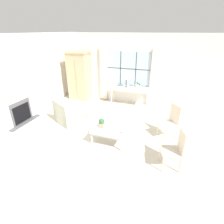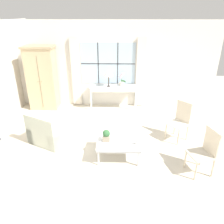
{
  "view_description": "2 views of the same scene",
  "coord_description": "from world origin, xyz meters",
  "px_view_note": "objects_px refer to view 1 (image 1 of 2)",
  "views": [
    {
      "loc": [
        1.82,
        -3.98,
        2.89
      ],
      "look_at": [
        0.25,
        0.35,
        0.71
      ],
      "focal_mm": 28.0,
      "sensor_mm": 36.0,
      "label": 1
    },
    {
      "loc": [
        0.34,
        -4.19,
        2.99
      ],
      "look_at": [
        0.21,
        0.28,
        0.95
      ],
      "focal_mm": 35.0,
      "sensor_mm": 36.0,
      "label": 2
    }
  ],
  "objects_px": {
    "table_lamp": "(126,76)",
    "side_chair_wooden": "(171,120)",
    "potted_orchid": "(137,83)",
    "coffee_table": "(111,130)",
    "fireplace": "(17,104)",
    "console_table": "(130,89)",
    "potted_plant_small": "(102,123)",
    "accent_chair_wooden": "(176,147)",
    "armoire": "(79,76)",
    "armchair_upholstered": "(70,115)",
    "pillar_candle": "(123,132)"
  },
  "relations": [
    {
      "from": "side_chair_wooden",
      "to": "table_lamp",
      "type": "bearing_deg",
      "value": 135.43
    },
    {
      "from": "potted_plant_small",
      "to": "side_chair_wooden",
      "type": "bearing_deg",
      "value": 24.76
    },
    {
      "from": "pillar_candle",
      "to": "fireplace",
      "type": "bearing_deg",
      "value": 177.84
    },
    {
      "from": "console_table",
      "to": "armchair_upholstered",
      "type": "bearing_deg",
      "value": -125.32
    },
    {
      "from": "potted_orchid",
      "to": "armchair_upholstered",
      "type": "xyz_separation_m",
      "value": [
        -1.79,
        -2.22,
        -0.69
      ]
    },
    {
      "from": "armchair_upholstered",
      "to": "coffee_table",
      "type": "xyz_separation_m",
      "value": [
        1.7,
        -0.61,
        0.1
      ]
    },
    {
      "from": "fireplace",
      "to": "console_table",
      "type": "height_order",
      "value": "fireplace"
    },
    {
      "from": "fireplace",
      "to": "potted_plant_small",
      "type": "relative_size",
      "value": 8.15
    },
    {
      "from": "armchair_upholstered",
      "to": "accent_chair_wooden",
      "type": "relative_size",
      "value": 1.23
    },
    {
      "from": "armchair_upholstered",
      "to": "potted_plant_small",
      "type": "relative_size",
      "value": 4.47
    },
    {
      "from": "accent_chair_wooden",
      "to": "coffee_table",
      "type": "distance_m",
      "value": 1.79
    },
    {
      "from": "potted_orchid",
      "to": "accent_chair_wooden",
      "type": "relative_size",
      "value": 0.47
    },
    {
      "from": "fireplace",
      "to": "side_chair_wooden",
      "type": "bearing_deg",
      "value": 9.78
    },
    {
      "from": "side_chair_wooden",
      "to": "armoire",
      "type": "bearing_deg",
      "value": 154.93
    },
    {
      "from": "table_lamp",
      "to": "side_chair_wooden",
      "type": "xyz_separation_m",
      "value": [
        1.89,
        -1.86,
        -0.67
      ]
    },
    {
      "from": "potted_orchid",
      "to": "potted_plant_small",
      "type": "xyz_separation_m",
      "value": [
        -0.36,
        -2.83,
        -0.42
      ]
    },
    {
      "from": "console_table",
      "to": "side_chair_wooden",
      "type": "relative_size",
      "value": 1.58
    },
    {
      "from": "accent_chair_wooden",
      "to": "armoire",
      "type": "bearing_deg",
      "value": 142.7
    },
    {
      "from": "fireplace",
      "to": "accent_chair_wooden",
      "type": "relative_size",
      "value": 2.24
    },
    {
      "from": "table_lamp",
      "to": "coffee_table",
      "type": "xyz_separation_m",
      "value": [
        0.33,
        -2.7,
        -0.86
      ]
    },
    {
      "from": "table_lamp",
      "to": "side_chair_wooden",
      "type": "distance_m",
      "value": 2.74
    },
    {
      "from": "fireplace",
      "to": "pillar_candle",
      "type": "distance_m",
      "value": 3.68
    },
    {
      "from": "armoire",
      "to": "fireplace",
      "type": "bearing_deg",
      "value": -105.7
    },
    {
      "from": "potted_orchid",
      "to": "side_chair_wooden",
      "type": "relative_size",
      "value": 0.45
    },
    {
      "from": "side_chair_wooden",
      "to": "pillar_candle",
      "type": "xyz_separation_m",
      "value": [
        -1.17,
        -0.97,
        -0.09
      ]
    },
    {
      "from": "fireplace",
      "to": "table_lamp",
      "type": "xyz_separation_m",
      "value": [
        2.94,
        2.7,
        0.54
      ]
    },
    {
      "from": "armoire",
      "to": "pillar_candle",
      "type": "height_order",
      "value": "armoire"
    },
    {
      "from": "fireplace",
      "to": "armoire",
      "type": "bearing_deg",
      "value": 74.3
    },
    {
      "from": "coffee_table",
      "to": "pillar_candle",
      "type": "bearing_deg",
      "value": -19.07
    },
    {
      "from": "coffee_table",
      "to": "fireplace",
      "type": "bearing_deg",
      "value": 179.94
    },
    {
      "from": "accent_chair_wooden",
      "to": "coffee_table",
      "type": "height_order",
      "value": "accent_chair_wooden"
    },
    {
      "from": "console_table",
      "to": "armchair_upholstered",
      "type": "relative_size",
      "value": 1.33
    },
    {
      "from": "table_lamp",
      "to": "coffee_table",
      "type": "bearing_deg",
      "value": -82.97
    },
    {
      "from": "table_lamp",
      "to": "coffee_table",
      "type": "relative_size",
      "value": 0.59
    },
    {
      "from": "side_chair_wooden",
      "to": "accent_chair_wooden",
      "type": "relative_size",
      "value": 1.04
    },
    {
      "from": "side_chair_wooden",
      "to": "potted_plant_small",
      "type": "bearing_deg",
      "value": -155.24
    },
    {
      "from": "fireplace",
      "to": "side_chair_wooden",
      "type": "xyz_separation_m",
      "value": [
        4.83,
        0.83,
        -0.14
      ]
    },
    {
      "from": "side_chair_wooden",
      "to": "coffee_table",
      "type": "bearing_deg",
      "value": -151.76
    },
    {
      "from": "potted_orchid",
      "to": "coffee_table",
      "type": "height_order",
      "value": "potted_orchid"
    },
    {
      "from": "console_table",
      "to": "accent_chair_wooden",
      "type": "xyz_separation_m",
      "value": [
        1.89,
        -3.24,
        -0.16
      ]
    },
    {
      "from": "potted_orchid",
      "to": "pillar_candle",
      "type": "bearing_deg",
      "value": -84.19
    },
    {
      "from": "potted_plant_small",
      "to": "armchair_upholstered",
      "type": "bearing_deg",
      "value": 156.87
    },
    {
      "from": "console_table",
      "to": "potted_orchid",
      "type": "height_order",
      "value": "potted_orchid"
    },
    {
      "from": "table_lamp",
      "to": "accent_chair_wooden",
      "type": "relative_size",
      "value": 0.58
    },
    {
      "from": "potted_plant_small",
      "to": "armoire",
      "type": "bearing_deg",
      "value": 129.19
    },
    {
      "from": "side_chair_wooden",
      "to": "pillar_candle",
      "type": "bearing_deg",
      "value": -140.18
    },
    {
      "from": "side_chair_wooden",
      "to": "accent_chair_wooden",
      "type": "xyz_separation_m",
      "value": [
        0.16,
        -1.32,
        -0.02
      ]
    },
    {
      "from": "pillar_candle",
      "to": "side_chair_wooden",
      "type": "bearing_deg",
      "value": 39.82
    },
    {
      "from": "table_lamp",
      "to": "accent_chair_wooden",
      "type": "bearing_deg",
      "value": -57.17
    },
    {
      "from": "coffee_table",
      "to": "potted_plant_small",
      "type": "distance_m",
      "value": 0.32
    }
  ]
}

